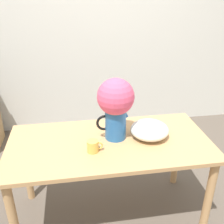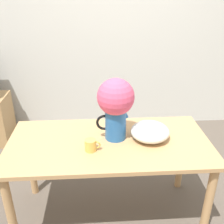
% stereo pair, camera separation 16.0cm
% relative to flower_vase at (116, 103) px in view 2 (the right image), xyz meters
% --- Properties ---
extents(ground_plane, '(12.00, 12.00, 0.00)m').
position_rel_flower_vase_xyz_m(ground_plane, '(0.10, -0.09, -1.01)').
color(ground_plane, brown).
extents(wall_back, '(8.00, 0.05, 2.60)m').
position_rel_flower_vase_xyz_m(wall_back, '(0.10, 1.59, 0.29)').
color(wall_back, silver).
rests_on(wall_back, ground_plane).
extents(table, '(1.49, 0.73, 0.72)m').
position_rel_flower_vase_xyz_m(table, '(-0.05, -0.05, -0.38)').
color(table, tan).
rests_on(table, ground_plane).
extents(flower_vase, '(0.28, 0.27, 0.46)m').
position_rel_flower_vase_xyz_m(flower_vase, '(0.00, 0.00, 0.00)').
color(flower_vase, '#235B9E').
rests_on(flower_vase, table).
extents(coffee_mug, '(0.11, 0.08, 0.08)m').
position_rel_flower_vase_xyz_m(coffee_mug, '(-0.18, -0.16, -0.24)').
color(coffee_mug, gold).
rests_on(coffee_mug, table).
extents(white_bowl, '(0.29, 0.29, 0.12)m').
position_rel_flower_vase_xyz_m(white_bowl, '(0.25, -0.03, -0.22)').
color(white_bowl, silver).
rests_on(white_bowl, table).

